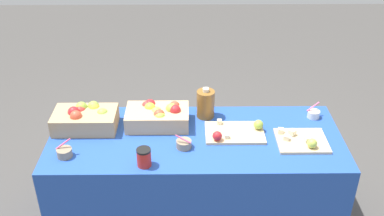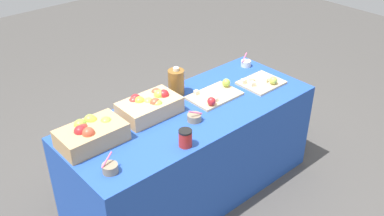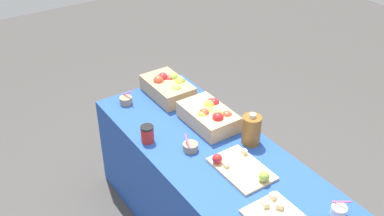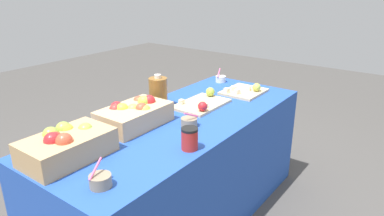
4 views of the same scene
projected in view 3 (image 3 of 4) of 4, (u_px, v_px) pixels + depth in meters
table at (211, 193)px, 3.08m from camera, size 1.90×0.76×0.74m
apple_crate_left at (168, 87)px, 3.41m from camera, size 0.41×0.25×0.16m
apple_crate_middle at (209, 115)px, 3.09m from camera, size 0.42×0.25×0.15m
cutting_board_back at (241, 168)px, 2.70m from camera, size 0.38×0.25×0.08m
sample_bowl_near at (190, 147)px, 2.86m from camera, size 0.10×0.10×0.10m
sample_bowl_mid at (126, 100)px, 3.33m from camera, size 0.10×0.09×0.11m
sample_bowl_far at (339, 211)px, 2.40m from camera, size 0.09×0.08×0.11m
cider_jug at (251, 130)px, 2.89m from camera, size 0.12×0.12×0.22m
coffee_cup at (147, 134)px, 2.92m from camera, size 0.09×0.09×0.11m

